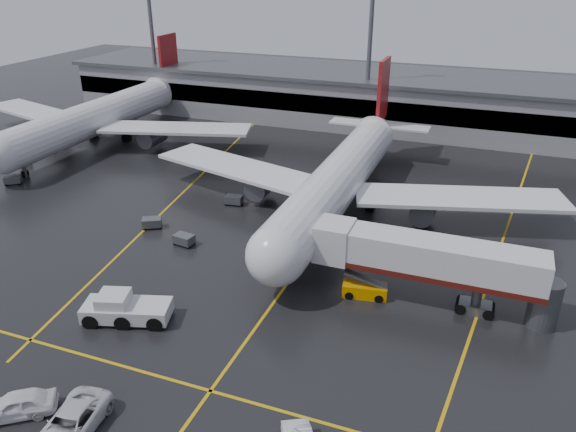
% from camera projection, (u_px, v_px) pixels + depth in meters
% --- Properties ---
extents(ground, '(220.00, 220.00, 0.00)m').
position_uv_depth(ground, '(314.00, 247.00, 56.35)').
color(ground, black).
rests_on(ground, ground).
extents(apron_line_centre, '(0.25, 90.00, 0.02)m').
position_uv_depth(apron_line_centre, '(314.00, 247.00, 56.34)').
color(apron_line_centre, gold).
rests_on(apron_line_centre, ground).
extents(apron_line_stop, '(60.00, 0.25, 0.02)m').
position_uv_depth(apron_line_stop, '(210.00, 391.00, 37.72)').
color(apron_line_stop, gold).
rests_on(apron_line_stop, ground).
extents(apron_line_left, '(9.99, 69.35, 0.02)m').
position_uv_depth(apron_line_left, '(190.00, 186.00, 71.26)').
color(apron_line_left, gold).
rests_on(apron_line_left, ground).
extents(apron_line_right, '(7.57, 69.64, 0.02)m').
position_uv_depth(apron_line_right, '(505.00, 234.00, 59.01)').
color(apron_line_right, gold).
rests_on(apron_line_right, ground).
extents(terminal, '(122.00, 19.00, 8.60)m').
position_uv_depth(terminal, '(403.00, 100.00, 95.09)').
color(terminal, gray).
rests_on(terminal, ground).
extents(light_mast_left, '(3.00, 1.20, 25.45)m').
position_uv_depth(light_mast_left, '(152.00, 30.00, 100.28)').
color(light_mast_left, '#595B60').
rests_on(light_mast_left, ground).
extents(light_mast_mid, '(3.00, 1.20, 25.45)m').
position_uv_depth(light_mast_mid, '(370.00, 41.00, 87.38)').
color(light_mast_mid, '#595B60').
rests_on(light_mast_mid, ground).
extents(main_airliner, '(48.80, 45.60, 14.10)m').
position_uv_depth(main_airliner, '(342.00, 176.00, 62.77)').
color(main_airliner, silver).
rests_on(main_airliner, ground).
extents(second_airliner, '(48.80, 45.60, 14.10)m').
position_uv_depth(second_airliner, '(101.00, 115.00, 86.47)').
color(second_airliner, silver).
rests_on(second_airliner, ground).
extents(jet_bridge, '(19.90, 3.40, 6.05)m').
position_uv_depth(jet_bridge, '(429.00, 262.00, 45.78)').
color(jet_bridge, silver).
rests_on(jet_bridge, ground).
extents(pushback_tractor, '(7.43, 4.75, 2.47)m').
position_uv_depth(pushback_tractor, '(125.00, 309.00, 44.74)').
color(pushback_tractor, silver).
rests_on(pushback_tractor, ground).
extents(belt_loader, '(3.99, 2.30, 2.39)m').
position_uv_depth(belt_loader, '(365.00, 290.00, 48.03)').
color(belt_loader, orange).
rests_on(belt_loader, ground).
extents(service_van_a, '(3.63, 6.45, 1.70)m').
position_uv_depth(service_van_a, '(70.00, 425.00, 33.88)').
color(service_van_a, silver).
rests_on(service_van_a, ground).
extents(service_van_d, '(5.15, 4.45, 1.67)m').
position_uv_depth(service_van_d, '(16.00, 405.00, 35.44)').
color(service_van_d, white).
rests_on(service_van_d, ground).
extents(baggage_cart_a, '(2.17, 1.58, 1.12)m').
position_uv_depth(baggage_cart_a, '(184.00, 239.00, 56.53)').
color(baggage_cart_a, '#595B60').
rests_on(baggage_cart_a, ground).
extents(baggage_cart_b, '(2.38, 2.11, 1.12)m').
position_uv_depth(baggage_cart_b, '(152.00, 222.00, 60.09)').
color(baggage_cart_b, '#595B60').
rests_on(baggage_cart_b, ground).
extents(baggage_cart_c, '(2.16, 1.57, 1.12)m').
position_uv_depth(baggage_cart_c, '(234.00, 200.00, 65.72)').
color(baggage_cart_c, '#595B60').
rests_on(baggage_cart_c, ground).
extents(baggage_cart_d, '(2.35, 1.99, 1.12)m').
position_uv_depth(baggage_cart_d, '(24.00, 158.00, 79.08)').
color(baggage_cart_d, '#595B60').
rests_on(baggage_cart_d, ground).
extents(baggage_cart_e, '(2.38, 2.20, 1.12)m').
position_uv_depth(baggage_cart_e, '(13.00, 179.00, 71.62)').
color(baggage_cart_e, '#595B60').
rests_on(baggage_cart_e, ground).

